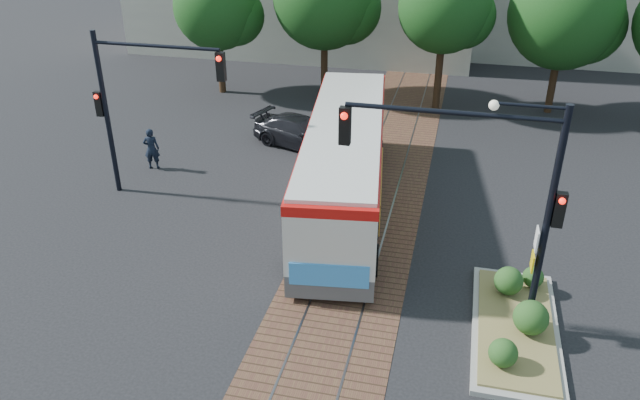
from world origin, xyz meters
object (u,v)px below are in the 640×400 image
at_px(signal_pole_left, 132,94).
at_px(parked_car, 301,132).
at_px(signal_pole_main, 499,183).
at_px(traffic_island, 517,319).
at_px(officer, 151,149).
at_px(city_bus, 345,160).

distance_m(signal_pole_left, parked_car, 7.94).
bearing_deg(signal_pole_left, parked_car, 51.64).
bearing_deg(signal_pole_main, traffic_island, -5.36).
distance_m(officer, parked_car, 6.37).
bearing_deg(city_bus, traffic_island, -52.23).
height_order(city_bus, parked_car, city_bus).
xyz_separation_m(traffic_island, signal_pole_left, (-13.19, 4.89, 3.54)).
height_order(traffic_island, parked_car, parked_car).
bearing_deg(officer, parked_car, -161.97).
distance_m(signal_pole_main, signal_pole_left, 13.14).
bearing_deg(traffic_island, signal_pole_main, 174.64).
relative_size(city_bus, signal_pole_left, 2.02).
xyz_separation_m(signal_pole_main, signal_pole_left, (-12.23, 4.80, -0.29)).
height_order(signal_pole_main, signal_pole_left, signal_pole_main).
bearing_deg(traffic_island, city_bus, 135.26).
relative_size(traffic_island, signal_pole_left, 0.87).
bearing_deg(signal_pole_main, city_bus, 130.56).
distance_m(city_bus, parked_car, 5.75).
distance_m(signal_pole_main, officer, 15.08).
xyz_separation_m(traffic_island, signal_pole_main, (-0.96, 0.09, 3.83)).
height_order(signal_pole_left, officer, signal_pole_left).
bearing_deg(signal_pole_left, traffic_island, -20.36).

